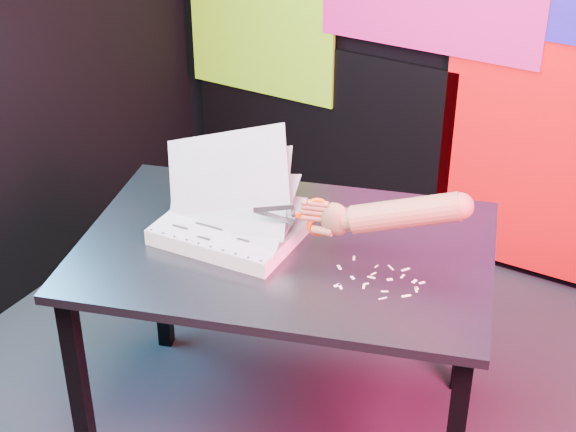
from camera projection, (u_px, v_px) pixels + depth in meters
The scene contains 7 objects.
room at pixel (307, 85), 2.22m from camera, with size 3.01×3.01×2.71m.
backdrop at pixel (500, 62), 3.48m from camera, with size 2.88×0.05×2.08m.
work_table at pixel (286, 269), 2.73m from camera, with size 1.44×1.17×0.75m.
printout_stack at pixel (229, 227), 2.71m from camera, with size 0.49×0.33×0.38m.
scissors at pixel (313, 217), 2.55m from camera, with size 0.22×0.08×0.13m.
hand_forearm at pixel (393, 214), 2.48m from camera, with size 0.46×0.18×0.18m.
paper_clippings at pixel (381, 280), 2.52m from camera, with size 0.26×0.20×0.00m.
Camera 1 is at (1.01, -1.82, 2.18)m, focal length 55.00 mm.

